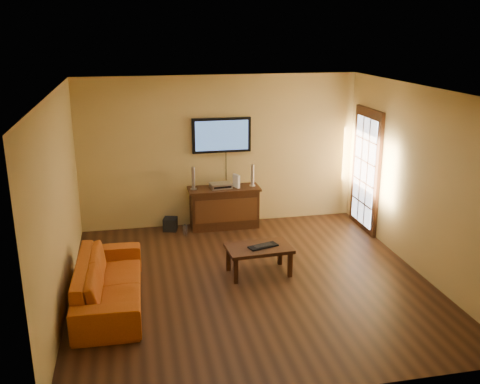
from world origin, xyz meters
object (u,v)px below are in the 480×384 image
object	(u,v)px
subwoofer	(170,224)
bottle	(185,230)
coffee_table	(259,251)
speaker_right	(252,176)
game_console	(236,181)
keyboard	(263,246)
speaker_left	(193,179)
media_console	(224,207)
av_receiver	(221,185)
sofa	(109,275)
television	(222,135)

from	to	relation	value
subwoofer	bottle	size ratio (longest dim) A/B	1.07
coffee_table	speaker_right	xyz separation A→B (m)	(0.37, 2.02, 0.56)
game_console	keyboard	size ratio (longest dim) A/B	0.51
speaker_left	media_console	bearing A→B (deg)	-2.30
speaker_right	subwoofer	xyz separation A→B (m)	(-1.50, 0.00, -0.80)
speaker_right	av_receiver	distance (m)	0.60
speaker_left	bottle	world-z (taller)	speaker_left
sofa	speaker_right	bearing A→B (deg)	-43.58
sofa	speaker_right	size ratio (longest dim) A/B	5.23
media_console	television	world-z (taller)	television
keyboard	television	bearing A→B (deg)	95.53
television	av_receiver	bearing A→B (deg)	-106.88
coffee_table	av_receiver	xyz separation A→B (m)	(-0.21, 2.03, 0.42)
television	bottle	distance (m)	1.79
television	subwoofer	xyz separation A→B (m)	(-0.98, -0.18, -1.54)
television	keyboard	size ratio (longest dim) A/B	2.25
speaker_right	bottle	xyz separation A→B (m)	(-1.27, -0.31, -0.82)
sofa	av_receiver	xyz separation A→B (m)	(1.91, 2.48, 0.38)
speaker_left	keyboard	world-z (taller)	speaker_left
media_console	game_console	world-z (taller)	game_console
av_receiver	speaker_right	bearing A→B (deg)	-5.65
media_console	coffee_table	world-z (taller)	media_console
av_receiver	keyboard	bearing A→B (deg)	-87.70
media_console	sofa	distance (m)	3.15
bottle	subwoofer	bearing A→B (deg)	126.23
av_receiver	bottle	size ratio (longest dim) A/B	1.71
media_console	sofa	bearing A→B (deg)	-128.62
media_console	speaker_left	bearing A→B (deg)	177.70
coffee_table	av_receiver	world-z (taller)	av_receiver
av_receiver	subwoofer	xyz separation A→B (m)	(-0.92, -0.00, -0.66)
game_console	subwoofer	xyz separation A→B (m)	(-1.20, 0.04, -0.74)
media_console	sofa	size ratio (longest dim) A/B	0.62
av_receiver	game_console	xyz separation A→B (m)	(0.28, -0.04, 0.08)
speaker_right	media_console	bearing A→B (deg)	-178.02
television	coffee_table	xyz separation A→B (m)	(0.15, -2.21, -1.29)
media_console	speaker_left	distance (m)	0.77
television	subwoofer	size ratio (longest dim) A/B	4.56
speaker_left	bottle	xyz separation A→B (m)	(-0.20, -0.32, -0.82)
coffee_table	bottle	bearing A→B (deg)	117.75
television	keyboard	world-z (taller)	television
av_receiver	bottle	distance (m)	1.02
bottle	keyboard	distance (m)	2.00
media_console	av_receiver	xyz separation A→B (m)	(-0.06, 0.02, 0.41)
speaker_left	av_receiver	world-z (taller)	speaker_left
speaker_left	speaker_right	world-z (taller)	speaker_left
game_console	keyboard	bearing A→B (deg)	-111.62
speaker_right	keyboard	bearing A→B (deg)	-98.63
sofa	game_console	distance (m)	3.31
keyboard	game_console	bearing A→B (deg)	89.80
media_console	speaker_right	size ratio (longest dim) A/B	3.23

